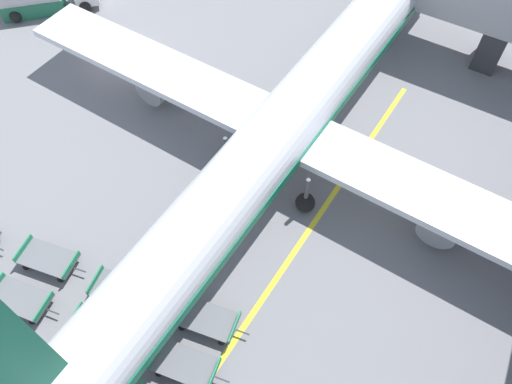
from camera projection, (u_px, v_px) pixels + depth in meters
name	position (u px, v px, depth m)	size (l,w,h in m)	color
ground_plane	(123.00, 59.00, 35.07)	(500.00, 500.00, 0.00)	gray
airplane	(297.00, 112.00, 27.53)	(36.62, 42.42, 12.61)	silver
baggage_dolly_row_near_col_c	(70.00, 377.00, 22.18)	(3.70, 1.91, 0.92)	slate
baggage_dolly_row_mid_a_col_b	(21.00, 299.00, 24.29)	(3.70, 1.91, 0.92)	slate
baggage_dolly_row_mid_a_col_c	(101.00, 330.00, 23.41)	(3.70, 1.92, 0.92)	slate
baggage_dolly_row_mid_a_col_d	(185.00, 365.00, 22.48)	(3.70, 1.91, 0.92)	slate
baggage_dolly_row_mid_b_col_b	(49.00, 259.00, 25.54)	(3.70, 1.94, 0.92)	slate
baggage_dolly_row_mid_b_col_c	(122.00, 291.00, 24.53)	(3.70, 1.94, 0.92)	slate
baggage_dolly_row_mid_b_col_d	(207.00, 319.00, 23.71)	(3.70, 1.93, 0.92)	slate
stand_guidance_stripe	(266.00, 293.00, 24.96)	(3.94, 34.67, 0.01)	yellow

